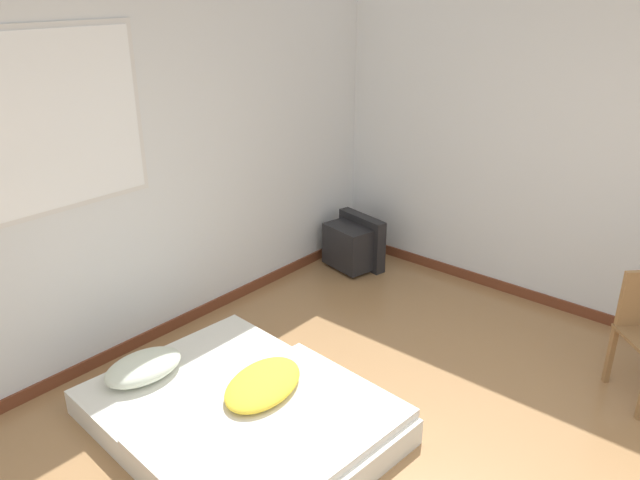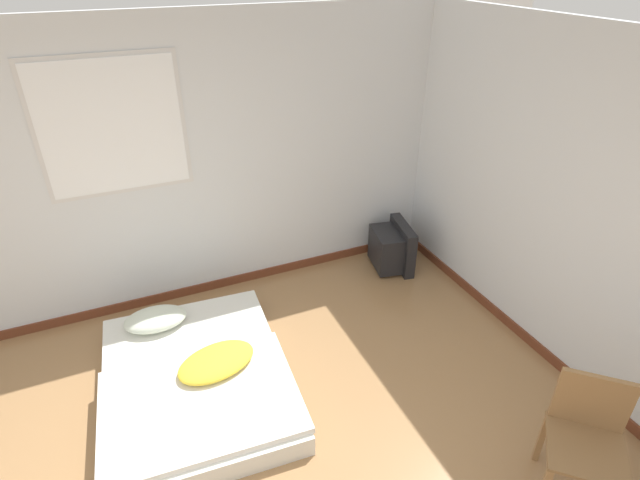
{
  "view_description": "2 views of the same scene",
  "coord_description": "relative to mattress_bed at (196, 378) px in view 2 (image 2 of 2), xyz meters",
  "views": [
    {
      "loc": [
        -1.97,
        -0.91,
        2.55
      ],
      "look_at": [
        1.33,
        1.91,
        0.72
      ],
      "focal_mm": 35.0,
      "sensor_mm": 36.0,
      "label": 1
    },
    {
      "loc": [
        -0.2,
        -1.47,
        2.99
      ],
      "look_at": [
        1.28,
        1.87,
        0.84
      ],
      "focal_mm": 28.0,
      "sensor_mm": 36.0,
      "label": 2
    }
  ],
  "objects": [
    {
      "name": "wall_back",
      "position": [
        -0.05,
        1.3,
        1.18
      ],
      "size": [
        8.01,
        0.08,
        2.6
      ],
      "color": "silver",
      "rests_on": "ground_plane"
    },
    {
      "name": "crt_tv",
      "position": [
        2.29,
        0.9,
        0.12
      ],
      "size": [
        0.45,
        0.56,
        0.5
      ],
      "color": "black",
      "rests_on": "ground_plane"
    },
    {
      "name": "mattress_bed",
      "position": [
        0.0,
        0.0,
        0.0
      ],
      "size": [
        1.48,
        1.86,
        0.31
      ],
      "color": "silver",
      "rests_on": "ground_plane"
    },
    {
      "name": "wooden_chair",
      "position": [
        2.03,
        -1.75,
        0.38
      ],
      "size": [
        0.62,
        0.62,
        0.83
      ],
      "color": "olive",
      "rests_on": "ground_plane"
    }
  ]
}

